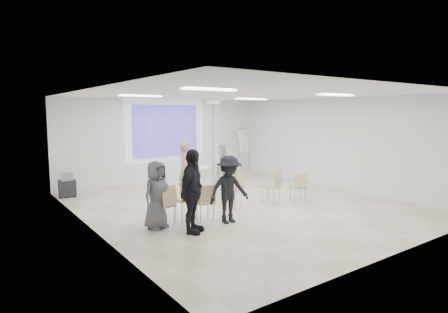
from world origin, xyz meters
TOP-DOWN VIEW (x-y plane):
  - floor at (0.00, 0.00)m, footprint 8.00×9.00m
  - ceiling at (0.00, 0.00)m, footprint 8.00×9.00m
  - wall_back at (0.00, 4.55)m, footprint 8.00×0.10m
  - wall_left at (-4.05, 0.00)m, footprint 0.10×9.00m
  - wall_right at (4.05, 0.00)m, footprint 0.10×9.00m
  - projection_halo at (0.00, 4.49)m, footprint 3.20×0.01m
  - projection_image at (0.00, 4.47)m, footprint 2.60×0.01m
  - pedestal_table at (-0.03, 2.07)m, footprint 0.85×0.85m
  - player_left at (-0.66, 1.90)m, footprint 0.81×0.72m
  - player_right at (1.12, 2.37)m, footprint 0.99×0.89m
  - controller_left at (-0.48, 2.15)m, footprint 0.09×0.13m
  - controller_right at (0.94, 2.62)m, footprint 0.09×0.14m
  - chair_far_left at (-2.60, -0.62)m, footprint 0.56×0.58m
  - chair_left_mid at (-1.99, -0.54)m, footprint 0.51×0.54m
  - chair_left_inner at (-1.66, -0.79)m, footprint 0.47×0.49m
  - chair_center at (-0.41, -0.27)m, footprint 0.62×0.64m
  - chair_right_inner at (0.84, -0.40)m, footprint 0.59×0.61m
  - chair_right_far at (1.49, -0.75)m, footprint 0.52×0.53m
  - red_jacket at (-1.99, -0.68)m, footprint 0.44×0.14m
  - laptop at (-1.65, -0.70)m, footprint 0.35×0.28m
  - audience_left at (-2.35, -1.37)m, footprint 1.36×1.28m
  - audience_mid at (-1.30, -1.22)m, footprint 1.18×0.71m
  - audience_outer at (-2.82, -0.64)m, footprint 0.95×0.78m
  - flipchart_easel at (3.16, 3.88)m, footprint 0.76×0.61m
  - av_cart at (-3.68, 3.73)m, footprint 0.52×0.43m
  - ceiling_projector at (0.10, 1.49)m, footprint 0.30×0.25m
  - fluor_panel_nw at (-2.00, 2.00)m, footprint 1.20×0.30m
  - fluor_panel_ne at (2.00, 2.00)m, footprint 1.20×0.30m
  - fluor_panel_sw at (-2.00, -1.50)m, footprint 1.20×0.30m
  - fluor_panel_se at (2.00, -1.50)m, footprint 1.20×0.30m

SIDE VIEW (x-z plane):
  - floor at x=0.00m, z-range -0.10..0.00m
  - av_cart at x=-3.68m, z-range -0.03..0.69m
  - pedestal_table at x=-0.03m, z-range 0.05..0.86m
  - laptop at x=-1.65m, z-range 0.45..0.47m
  - chair_right_far at x=1.49m, z-range 0.07..0.89m
  - chair_left_inner at x=-1.66m, z-range 0.08..0.93m
  - chair_far_left at x=-2.60m, z-range 0.08..1.00m
  - chair_right_inner at x=0.84m, z-range 0.09..1.03m
  - chair_center at x=-0.41m, z-range 0.09..1.08m
  - chair_left_mid at x=-1.99m, z-range 0.09..1.08m
  - red_jacket at x=-1.99m, z-range 0.51..0.93m
  - audience_outer at x=-2.82m, z-range 0.00..1.66m
  - player_right at x=1.12m, z-range 0.00..1.69m
  - audience_mid at x=-1.30m, z-range 0.00..1.75m
  - player_left at x=-0.66m, z-range 0.00..1.86m
  - audience_left at x=-2.35m, z-range 0.00..2.02m
  - controller_right at x=0.94m, z-range 1.12..1.16m
  - controller_left at x=-0.48m, z-range 1.21..1.25m
  - flipchart_easel at x=3.16m, z-range 0.45..2.35m
  - wall_back at x=0.00m, z-range 0.00..3.00m
  - wall_left at x=-4.05m, z-range 0.00..3.00m
  - wall_right at x=4.05m, z-range 0.00..3.00m
  - projection_halo at x=0.00m, z-range 0.70..3.00m
  - projection_image at x=0.00m, z-range 0.90..2.80m
  - ceiling_projector at x=0.10m, z-range 1.19..4.19m
  - fluor_panel_nw at x=-2.00m, z-range 2.96..2.98m
  - fluor_panel_ne at x=2.00m, z-range 2.96..2.98m
  - fluor_panel_sw at x=-2.00m, z-range 2.96..2.98m
  - fluor_panel_se at x=2.00m, z-range 2.96..2.98m
  - ceiling at x=0.00m, z-range 3.00..3.10m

